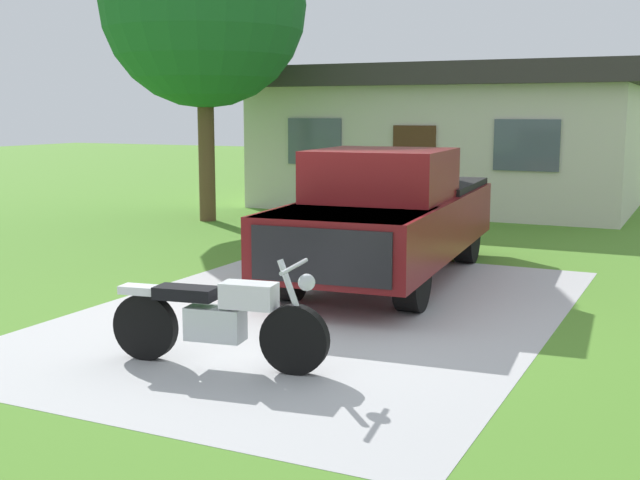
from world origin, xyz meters
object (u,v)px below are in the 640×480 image
Objects in this scene: shade_tree at (203,4)px; neighbor_house at (447,136)px; motorcycle at (219,319)px; pickup_truck at (390,214)px.

shade_tree reaches higher than neighbor_house.
motorcycle is 4.67m from pickup_truck.
shade_tree is 7.00m from neighbor_house.
pickup_truck is (-0.04, 4.65, 0.48)m from motorcycle.
motorcycle is at bearing -81.81° from neighbor_house.
motorcycle is 0.32× the size of shade_tree.
neighbor_house reaches higher than pickup_truck.
motorcycle is 0.38× the size of pickup_truck.
pickup_truck is at bearing 90.45° from motorcycle.
shade_tree is at bearing 123.96° from motorcycle.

